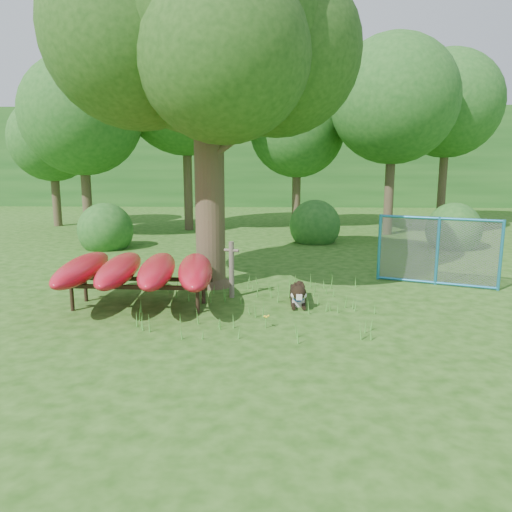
{
  "coord_description": "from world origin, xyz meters",
  "views": [
    {
      "loc": [
        0.56,
        -8.58,
        2.91
      ],
      "look_at": [
        0.2,
        1.2,
        1.0
      ],
      "focal_mm": 35.0,
      "sensor_mm": 36.0,
      "label": 1
    }
  ],
  "objects_px": {
    "fence_section": "(437,251)",
    "oak_tree": "(205,29)",
    "kayak_rack": "(138,270)",
    "husky_dog": "(298,295)"
  },
  "relations": [
    {
      "from": "kayak_rack",
      "to": "fence_section",
      "type": "distance_m",
      "value": 6.79
    },
    {
      "from": "oak_tree",
      "to": "kayak_rack",
      "type": "bearing_deg",
      "value": -122.09
    },
    {
      "from": "fence_section",
      "to": "oak_tree",
      "type": "bearing_deg",
      "value": -156.35
    },
    {
      "from": "oak_tree",
      "to": "fence_section",
      "type": "xyz_separation_m",
      "value": [
        5.31,
        0.18,
        -4.84
      ]
    },
    {
      "from": "oak_tree",
      "to": "kayak_rack",
      "type": "height_order",
      "value": "oak_tree"
    },
    {
      "from": "kayak_rack",
      "to": "husky_dog",
      "type": "distance_m",
      "value": 3.24
    },
    {
      "from": "husky_dog",
      "to": "kayak_rack",
      "type": "bearing_deg",
      "value": -174.19
    },
    {
      "from": "oak_tree",
      "to": "fence_section",
      "type": "height_order",
      "value": "oak_tree"
    },
    {
      "from": "kayak_rack",
      "to": "fence_section",
      "type": "bearing_deg",
      "value": 19.09
    },
    {
      "from": "oak_tree",
      "to": "fence_section",
      "type": "distance_m",
      "value": 7.19
    }
  ]
}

